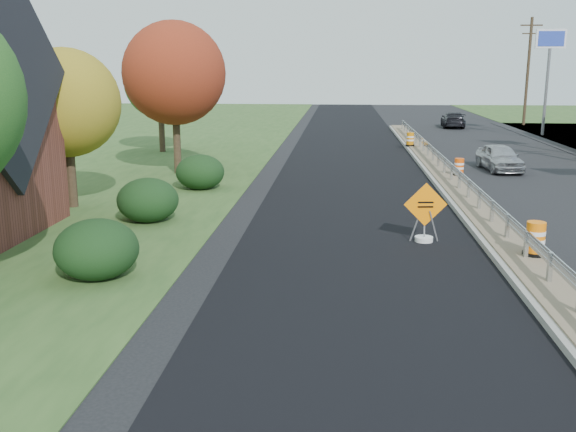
# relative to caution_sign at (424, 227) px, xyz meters

# --- Properties ---
(ground) EXTENTS (140.00, 140.00, 0.00)m
(ground) POSITION_rel_caution_sign_xyz_m (2.41, 1.87, -0.46)
(ground) COLOR black
(ground) RESTS_ON ground
(milled_overlay) EXTENTS (7.20, 120.00, 0.01)m
(milled_overlay) POSITION_rel_caution_sign_xyz_m (-1.99, 11.87, -0.46)
(milled_overlay) COLOR black
(milled_overlay) RESTS_ON ground
(median) EXTENTS (1.60, 55.00, 0.23)m
(median) POSITION_rel_caution_sign_xyz_m (2.41, 9.87, -0.35)
(median) COLOR gray
(median) RESTS_ON ground
(guardrail) EXTENTS (0.10, 46.15, 0.72)m
(guardrail) POSITION_rel_caution_sign_xyz_m (2.41, 10.87, 0.27)
(guardrail) COLOR silver
(guardrail) RESTS_ON median
(pylon_sign_north) EXTENTS (2.20, 0.30, 7.90)m
(pylon_sign_north) POSITION_rel_caution_sign_xyz_m (12.91, 31.87, 6.01)
(pylon_sign_north) COLOR slate
(pylon_sign_north) RESTS_ON ground
(utility_pole_north) EXTENTS (1.90, 0.26, 9.40)m
(utility_pole_north) POSITION_rel_caution_sign_xyz_m (13.91, 40.87, 4.47)
(utility_pole_north) COLOR #473523
(utility_pole_north) RESTS_ON ground
(hedge_south) EXTENTS (2.09, 2.09, 1.52)m
(hedge_south) POSITION_rel_caution_sign_xyz_m (-8.59, -4.13, 0.30)
(hedge_south) COLOR black
(hedge_south) RESTS_ON ground
(hedge_mid) EXTENTS (2.09, 2.09, 1.52)m
(hedge_mid) POSITION_rel_caution_sign_xyz_m (-9.09, 1.87, 0.30)
(hedge_mid) COLOR black
(hedge_mid) RESTS_ON ground
(hedge_north) EXTENTS (2.09, 2.09, 1.52)m
(hedge_north) POSITION_rel_caution_sign_xyz_m (-8.59, 7.87, 0.30)
(hedge_north) COLOR black
(hedge_north) RESTS_ON ground
(tree_near_yellow) EXTENTS (3.96, 3.96, 5.88)m
(tree_near_yellow) POSITION_rel_caution_sign_xyz_m (-12.59, 3.87, 3.42)
(tree_near_yellow) COLOR #473523
(tree_near_yellow) RESTS_ON ground
(tree_near_red) EXTENTS (4.95, 4.95, 7.35)m
(tree_near_red) POSITION_rel_caution_sign_xyz_m (-10.59, 11.87, 4.40)
(tree_near_red) COLOR #473523
(tree_near_red) RESTS_ON ground
(tree_near_back) EXTENTS (4.29, 4.29, 6.37)m
(tree_near_back) POSITION_rel_caution_sign_xyz_m (-13.59, 19.87, 3.75)
(tree_near_back) COLOR #473523
(tree_near_back) RESTS_ON ground
(caution_sign) EXTENTS (1.31, 0.55, 1.81)m
(caution_sign) POSITION_rel_caution_sign_xyz_m (0.00, 0.00, 0.00)
(caution_sign) COLOR white
(caution_sign) RESTS_ON ground
(barrel_median_near) EXTENTS (0.62, 0.62, 0.91)m
(barrel_median_near) POSITION_rel_caution_sign_xyz_m (2.69, -1.95, 0.21)
(barrel_median_near) COLOR black
(barrel_median_near) RESTS_ON median
(barrel_median_mid) EXTENTS (0.54, 0.54, 0.79)m
(barrel_median_mid) POSITION_rel_caution_sign_xyz_m (2.96, 11.14, 0.15)
(barrel_median_mid) COLOR black
(barrel_median_mid) RESTS_ON median
(barrel_median_far) EXTENTS (0.58, 0.58, 0.85)m
(barrel_median_far) POSITION_rel_caution_sign_xyz_m (1.86, 22.46, 0.17)
(barrel_median_far) COLOR black
(barrel_median_far) RESTS_ON median
(car_silver) EXTENTS (1.92, 4.08, 1.35)m
(car_silver) POSITION_rel_caution_sign_xyz_m (5.52, 14.17, 0.21)
(car_silver) COLOR #AEAFB3
(car_silver) RESTS_ON ground
(car_dark_far) EXTENTS (2.25, 4.76, 1.34)m
(car_dark_far) POSITION_rel_caution_sign_xyz_m (7.17, 38.20, 0.21)
(car_dark_far) COLOR black
(car_dark_far) RESTS_ON ground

